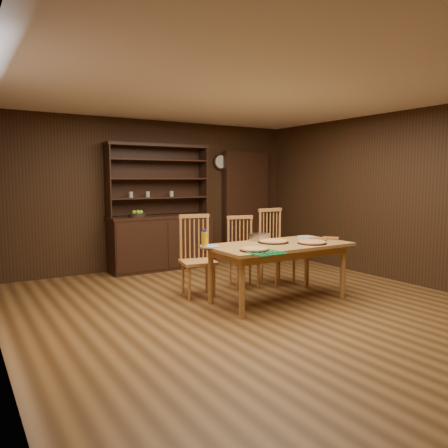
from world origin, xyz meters
TOP-DOWN VIEW (x-y plane):
  - floor at (0.00, 0.00)m, footprint 6.00×6.00m
  - room_shell at (0.00, 0.00)m, footprint 6.00×6.00m
  - china_hutch at (-0.00, 2.75)m, footprint 1.84×0.52m
  - doorway at (1.90, 2.90)m, footprint 1.00×0.18m
  - wall_clock at (1.35, 2.96)m, footprint 0.30×0.05m
  - dining_table at (0.47, 0.08)m, footprint 1.84×0.92m
  - chair_left at (-0.27, 0.93)m, footprint 0.53×0.51m
  - chair_center at (0.53, 0.99)m, footprint 0.50×0.49m
  - chair_right at (1.07, 0.93)m, footprint 0.49×0.46m
  - pizza_left at (-0.12, -0.20)m, footprint 0.34×0.34m
  - pizza_right at (0.84, -0.14)m, footprint 0.37×0.37m
  - pizza_center at (0.47, 0.19)m, footprint 0.40×0.40m
  - cooling_rack at (-0.10, -0.39)m, footprint 0.42×0.42m
  - plate_left at (-0.41, 0.32)m, footprint 0.26×0.26m
  - plate_right at (1.18, 0.34)m, footprint 0.28×0.28m
  - foil_dish at (0.44, 0.46)m, footprint 0.29×0.24m
  - juice_bottle at (-0.49, 0.32)m, footprint 0.08×0.08m
  - pot_holder_a at (1.38, 0.07)m, footprint 0.31×0.31m
  - pot_holder_b at (1.16, 0.08)m, footprint 0.30×0.30m
  - fruit_bowl at (-0.44, 2.69)m, footprint 0.28×0.28m

SIDE VIEW (x-z plane):
  - floor at x=0.00m, z-range 0.00..0.00m
  - chair_center at x=0.53m, z-range 0.03..1.07m
  - chair_left at x=-0.27m, z-range 0.03..1.13m
  - china_hutch at x=0.00m, z-range -0.49..1.68m
  - chair_right at x=1.07m, z-range 0.04..1.17m
  - dining_table at x=0.47m, z-range 0.29..1.04m
  - cooling_rack at x=-0.10m, z-range 0.75..0.77m
  - pot_holder_b at x=1.16m, z-range 0.75..0.77m
  - pot_holder_a at x=1.38m, z-range 0.75..0.77m
  - plate_right at x=1.18m, z-range 0.75..0.77m
  - plate_left at x=-0.41m, z-range 0.75..0.77m
  - pizza_center at x=0.47m, z-range 0.75..0.79m
  - pizza_right at x=0.84m, z-range 0.75..0.79m
  - pizza_left at x=-0.12m, z-range 0.75..0.79m
  - foil_dish at x=0.44m, z-range 0.75..0.85m
  - juice_bottle at x=-0.49m, z-range 0.74..0.96m
  - fruit_bowl at x=-0.44m, z-range 0.92..1.04m
  - doorway at x=1.90m, z-range 0.00..2.10m
  - room_shell at x=0.00m, z-range -1.42..4.58m
  - wall_clock at x=1.35m, z-range 1.75..2.05m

